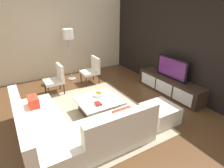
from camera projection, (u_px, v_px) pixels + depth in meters
ground_plane at (97, 116)px, 4.58m from camera, size 14.00×14.00×0.00m
feature_wall_back at (182, 46)px, 5.28m from camera, size 6.40×0.12×2.80m
side_wall_left at (60, 37)px, 6.62m from camera, size 0.12×5.20×2.80m
area_rug at (96, 114)px, 4.66m from camera, size 3.19×2.43×0.01m
media_console at (169, 86)px, 5.60m from camera, size 2.19×0.50×0.50m
television at (172, 68)px, 5.38m from camera, size 1.08×0.06×0.61m
sectional_couch at (69, 129)px, 3.66m from camera, size 2.33×2.35×0.82m
coffee_table at (99, 106)px, 4.63m from camera, size 0.94×0.99×0.38m
accent_chair_near at (57, 77)px, 5.57m from camera, size 0.53×0.53×0.87m
floor_lamp at (68, 37)px, 6.15m from camera, size 0.34×0.34×1.73m
ottoman at (160, 114)px, 4.32m from camera, size 0.70×0.70×0.40m
fruit_bowl at (99, 94)px, 4.72m from camera, size 0.28×0.28×0.14m
accent_chair_far at (92, 69)px, 6.28m from camera, size 0.53×0.54×0.87m
book_stack at (98, 104)px, 4.32m from camera, size 0.18×0.14×0.05m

